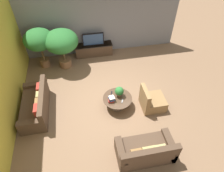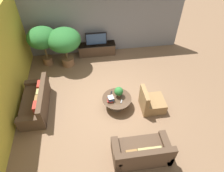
{
  "view_description": "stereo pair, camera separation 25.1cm",
  "coord_description": "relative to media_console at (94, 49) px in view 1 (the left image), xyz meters",
  "views": [
    {
      "loc": [
        -0.87,
        -4.89,
        5.52
      ],
      "look_at": [
        0.1,
        0.11,
        0.55
      ],
      "focal_mm": 32.0,
      "sensor_mm": 36.0,
      "label": 1
    },
    {
      "loc": [
        -0.63,
        -4.94,
        5.52
      ],
      "look_at": [
        0.1,
        0.11,
        0.55
      ],
      "focal_mm": 32.0,
      "sensor_mm": 36.0,
      "label": 2
    }
  ],
  "objects": [
    {
      "name": "potted_plant_tabletop",
      "position": [
        0.49,
        -3.21,
        0.36
      ],
      "size": [
        0.31,
        0.31,
        0.38
      ],
      "color": "brown",
      "rests_on": "coffee_table"
    },
    {
      "name": "side_wall_left",
      "position": [
        -3.05,
        -2.74,
        1.22
      ],
      "size": [
        0.12,
        7.4,
        3.0
      ],
      "primitive_type": "cube",
      "color": "gold",
      "rests_on": "ground"
    },
    {
      "name": "book_stack",
      "position": [
        0.18,
        -3.38,
        0.22
      ],
      "size": [
        0.24,
        0.31,
        0.16
      ],
      "color": "gold",
      "rests_on": "coffee_table"
    },
    {
      "name": "couch_by_wall",
      "position": [
        -2.37,
        -3.01,
        0.01
      ],
      "size": [
        0.84,
        1.91,
        0.84
      ],
      "rotation": [
        0.0,
        0.0,
        -1.57
      ],
      "color": "#4C3828",
      "rests_on": "ground"
    },
    {
      "name": "remote_silver",
      "position": [
        0.54,
        -3.49,
        0.15
      ],
      "size": [
        0.1,
        0.16,
        0.02
      ],
      "primitive_type": "cube",
      "rotation": [
        0.0,
        0.0,
        -0.41
      ],
      "color": "gray",
      "rests_on": "coffee_table"
    },
    {
      "name": "ground_plane",
      "position": [
        0.21,
        -2.94,
        -0.28
      ],
      "size": [
        24.0,
        24.0,
        0.0
      ],
      "primitive_type": "plane",
      "color": "brown"
    },
    {
      "name": "media_console",
      "position": [
        0.0,
        0.0,
        0.0
      ],
      "size": [
        1.7,
        0.5,
        0.54
      ],
      "color": "#473323",
      "rests_on": "ground"
    },
    {
      "name": "potted_palm_tall",
      "position": [
        -2.21,
        -0.42,
        0.98
      ],
      "size": [
        1.2,
        1.2,
        1.73
      ],
      "color": "brown",
      "rests_on": "ground"
    },
    {
      "name": "coffee_table",
      "position": [
        0.41,
        -3.31,
        0.01
      ],
      "size": [
        1.01,
        1.01,
        0.42
      ],
      "color": "#756656",
      "rests_on": "ground"
    },
    {
      "name": "remote_black",
      "position": [
        0.25,
        -3.03,
        0.15
      ],
      "size": [
        0.08,
        0.16,
        0.02
      ],
      "primitive_type": "cube",
      "rotation": [
        0.0,
        0.0,
        -0.28
      ],
      "color": "black",
      "rests_on": "coffee_table"
    },
    {
      "name": "potted_palm_corner",
      "position": [
        -1.33,
        -0.61,
        0.91
      ],
      "size": [
        1.36,
        1.36,
        1.7
      ],
      "color": "brown",
      "rests_on": "ground"
    },
    {
      "name": "television",
      "position": [
        -0.0,
        -0.0,
        0.54
      ],
      "size": [
        0.96,
        0.13,
        0.57
      ],
      "color": "black",
      "rests_on": "media_console"
    },
    {
      "name": "armchair_wicker",
      "position": [
        1.58,
        -3.56,
        -0.01
      ],
      "size": [
        0.8,
        0.76,
        0.86
      ],
      "rotation": [
        0.0,
        0.0,
        1.57
      ],
      "color": "olive",
      "rests_on": "ground"
    },
    {
      "name": "back_wall_stone",
      "position": [
        0.21,
        0.32,
        1.22
      ],
      "size": [
        7.4,
        0.12,
        3.0
      ],
      "primitive_type": "cube",
      "color": "slate",
      "rests_on": "ground"
    },
    {
      "name": "couch_near_entry",
      "position": [
        0.79,
        -5.32,
        0.01
      ],
      "size": [
        1.62,
        0.84,
        0.84
      ],
      "rotation": [
        0.0,
        0.0,
        3.14
      ],
      "color": "#4C3828",
      "rests_on": "ground"
    }
  ]
}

